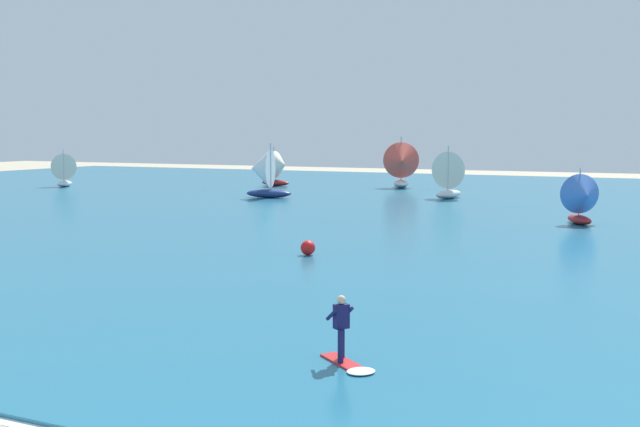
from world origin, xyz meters
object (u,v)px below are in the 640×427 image
(sailboat_anchored_offshore, at_px, (262,173))
(marker_buoy, at_px, (308,248))
(sailboat_outermost, at_px, (452,174))
(sailboat_trailing, at_px, (583,199))
(sailboat_mid_left, at_px, (66,169))
(kitesurfer, at_px, (345,340))
(sailboat_mid_right, at_px, (401,165))
(sailboat_far_left, at_px, (279,168))

(sailboat_anchored_offshore, distance_m, marker_buoy, 31.24)
(sailboat_outermost, distance_m, marker_buoy, 33.02)
(sailboat_trailing, distance_m, sailboat_mid_left, 54.39)
(sailboat_trailing, bearing_deg, kitesurfer, -93.90)
(kitesurfer, relative_size, sailboat_trailing, 0.55)
(marker_buoy, bearing_deg, sailboat_outermost, 93.70)
(sailboat_trailing, bearing_deg, sailboat_mid_right, 129.02)
(kitesurfer, distance_m, sailboat_mid_left, 67.39)
(sailboat_anchored_offshore, relative_size, sailboat_trailing, 1.36)
(sailboat_far_left, distance_m, marker_buoy, 45.53)
(kitesurfer, relative_size, sailboat_far_left, 0.46)
(kitesurfer, xyz_separation_m, marker_buoy, (-8.02, 14.46, -0.26))
(sailboat_anchored_offshore, bearing_deg, marker_buoy, -56.87)
(sailboat_trailing, height_order, sailboat_outermost, sailboat_outermost)
(sailboat_mid_left, relative_size, sailboat_mid_right, 0.74)
(sailboat_outermost, bearing_deg, sailboat_far_left, 162.09)
(sailboat_trailing, xyz_separation_m, sailboat_outermost, (-12.32, 15.43, 0.48))
(sailboat_mid_left, distance_m, marker_buoy, 52.16)
(sailboat_trailing, xyz_separation_m, sailboat_mid_right, (-20.13, 24.85, 0.80))
(sailboat_outermost, bearing_deg, sailboat_anchored_offshore, -155.50)
(sailboat_trailing, bearing_deg, sailboat_outermost, 128.62)
(sailboat_anchored_offshore, bearing_deg, sailboat_trailing, -17.58)
(sailboat_trailing, distance_m, marker_buoy, 20.28)
(sailboat_mid_left, height_order, sailboat_mid_right, sailboat_mid_right)
(kitesurfer, distance_m, sailboat_trailing, 32.03)
(marker_buoy, bearing_deg, sailboat_anchored_offshore, 123.13)
(sailboat_mid_right, relative_size, sailboat_outermost, 1.16)
(sailboat_far_left, bearing_deg, kitesurfer, -60.46)
(sailboat_anchored_offshore, relative_size, sailboat_mid_right, 0.91)
(sailboat_far_left, relative_size, sailboat_mid_right, 0.80)
(marker_buoy, bearing_deg, sailboat_far_left, 119.73)
(sailboat_anchored_offshore, xyz_separation_m, sailboat_trailing, (27.24, -8.63, -0.57))
(sailboat_trailing, height_order, marker_buoy, sailboat_trailing)
(marker_buoy, bearing_deg, sailboat_mid_left, 145.14)
(kitesurfer, height_order, sailboat_trailing, sailboat_trailing)
(sailboat_trailing, distance_m, sailboat_mid_right, 31.99)
(sailboat_anchored_offshore, distance_m, sailboat_mid_left, 26.01)
(sailboat_anchored_offshore, height_order, sailboat_mid_left, sailboat_anchored_offshore)
(kitesurfer, relative_size, sailboat_outermost, 0.42)
(sailboat_mid_right, bearing_deg, sailboat_trailing, -50.98)
(sailboat_mid_left, relative_size, sailboat_outermost, 0.85)
(sailboat_anchored_offshore, xyz_separation_m, marker_buoy, (17.04, -26.11, -1.82))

